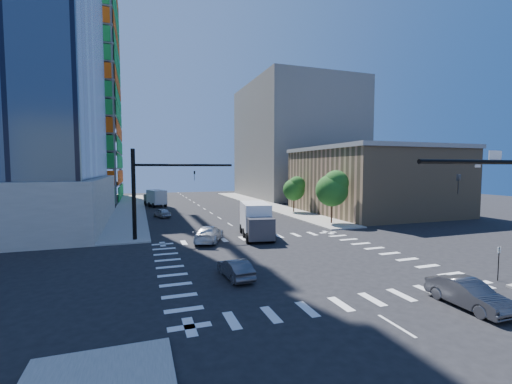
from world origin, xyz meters
name	(u,v)px	position (x,y,z in m)	size (l,w,h in m)	color
ground	(288,260)	(0.00, 0.00, 0.00)	(160.00, 160.00, 0.00)	black
road_markings	(288,260)	(0.00, 0.00, 0.01)	(20.00, 20.00, 0.01)	silver
sidewalk_ne	(262,204)	(12.50, 40.00, 0.07)	(5.00, 60.00, 0.15)	gray
sidewalk_nw	(130,209)	(-12.50, 40.00, 0.07)	(5.00, 60.00, 0.15)	gray
construction_building	(57,89)	(-27.41, 61.93, 24.61)	(25.16, 34.50, 70.60)	gray
commercial_building	(373,180)	(25.00, 22.00, 5.31)	(20.50, 22.50, 10.60)	#8F7553
bg_building_ne	(296,141)	(27.00, 55.00, 14.00)	(24.00, 30.00, 28.00)	slate
signal_mast_nw	(149,186)	(-10.00, 11.50, 5.49)	(10.20, 0.40, 9.00)	black
tree_south	(333,188)	(12.63, 13.90, 4.69)	(4.16, 4.16, 6.82)	#382316
tree_north	(295,188)	(12.93, 25.90, 3.99)	(3.54, 3.52, 5.78)	#382316
no_parking_sign	(499,260)	(10.70, -9.00, 1.38)	(0.30, 0.06, 2.20)	black
car_nb_right	(468,294)	(5.02, -11.51, 0.72)	(1.53, 4.39, 1.45)	#434347
car_nb_far	(260,216)	(4.67, 19.42, 0.65)	(2.17, 4.71, 1.31)	black
car_sb_near	(209,234)	(-4.60, 8.62, 0.78)	(2.19, 5.38, 1.56)	silver
car_sb_mid	(162,213)	(-7.82, 27.49, 0.66)	(1.57, 3.89, 1.33)	#A4A6AC
car_sb_cross	(235,269)	(-5.15, -2.99, 0.64)	(1.35, 3.87, 1.27)	#4D4C51
box_truck_near	(257,223)	(0.50, 9.00, 1.56)	(4.01, 7.12, 3.53)	black
box_truck_far	(155,199)	(-8.12, 43.09, 1.38)	(4.08, 6.41, 3.12)	black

